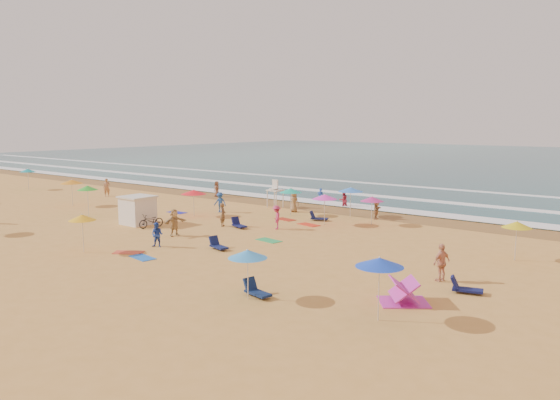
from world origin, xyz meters
The scene contains 13 objects.
ground centered at (0.00, 0.00, 0.00)m, with size 220.00×220.00×0.00m, color gold.
ocean centered at (0.00, 84.00, 0.00)m, with size 220.00×140.00×0.18m, color #0C4756.
wet_sand centered at (0.00, 12.50, 0.01)m, with size 220.00×220.00×0.00m, color olive.
surf_foam centered at (0.00, 21.32, 0.10)m, with size 200.00×18.70×0.05m.
cabana centered at (-5.65, -2.26, 1.00)m, with size 2.00×2.00×2.00m, color white.
cabana_roof centered at (-5.65, -2.26, 2.06)m, with size 2.20×2.20×0.12m, color silver.
bicycle centered at (-3.75, -2.56, 0.50)m, with size 0.67×1.91×1.01m, color black.
lifeguard_stand centered at (-2.61, 10.31, 1.05)m, with size 1.20×1.20×2.10m, color white, non-canonical shape.
beach_umbrellas centered at (-1.23, -1.09, 2.10)m, with size 65.97×26.81×0.79m.
loungers centered at (4.95, -3.17, 0.17)m, with size 56.06×20.97×0.34m.
towels centered at (1.47, -1.12, 0.01)m, with size 52.59×23.37×0.03m.
popup_tents centered at (22.36, -1.78, 0.60)m, with size 11.67×11.88×1.20m.
beachgoers centered at (0.47, 4.20, 0.81)m, with size 51.61×25.59×2.09m.
Camera 1 is at (27.31, -27.19, 7.52)m, focal length 35.00 mm.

